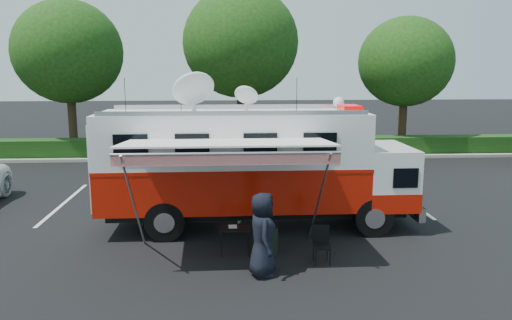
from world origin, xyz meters
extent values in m
plane|color=black|center=(0.00, 0.00, 0.00)|extent=(120.00, 120.00, 0.00)
cube|color=#9E998E|center=(4.00, 11.00, 0.07)|extent=(60.00, 0.35, 0.15)
cube|color=black|center=(4.00, 11.90, 0.50)|extent=(60.00, 1.20, 1.00)
cylinder|color=black|center=(-9.00, 13.00, 2.20)|extent=(0.44, 0.44, 4.40)
ellipsoid|color=#14380F|center=(-9.00, 13.00, 5.46)|extent=(5.63, 5.63, 5.35)
cylinder|color=black|center=(0.00, 13.00, 2.40)|extent=(0.44, 0.44, 4.80)
ellipsoid|color=#14380F|center=(0.00, 13.00, 5.95)|extent=(6.14, 6.14, 5.84)
cylinder|color=black|center=(9.00, 13.00, 2.00)|extent=(0.44, 0.44, 4.00)
ellipsoid|color=#14380F|center=(9.00, 13.00, 4.96)|extent=(5.12, 5.12, 4.86)
cube|color=silver|center=(-6.50, 3.00, 0.00)|extent=(0.12, 5.50, 0.01)
cube|color=silver|center=(-0.50, 3.00, 0.00)|extent=(0.12, 5.50, 0.01)
cube|color=silver|center=(5.50, 3.00, 0.00)|extent=(0.12, 5.50, 0.01)
cube|color=black|center=(0.00, 0.00, 0.54)|extent=(8.48, 1.38, 0.30)
cylinder|color=black|center=(3.15, -1.08, 0.54)|extent=(1.08, 0.32, 1.08)
cylinder|color=black|center=(3.15, 1.08, 0.54)|extent=(1.08, 0.32, 1.08)
cylinder|color=black|center=(-2.56, -1.08, 0.54)|extent=(1.08, 0.32, 1.08)
cylinder|color=black|center=(-2.56, 1.08, 0.54)|extent=(1.08, 0.32, 1.08)
cube|color=silver|center=(4.48, 0.00, 0.59)|extent=(0.20, 2.46, 0.39)
cube|color=silver|center=(3.75, 0.00, 1.53)|extent=(1.38, 2.46, 1.68)
cube|color=#B31507|center=(3.75, 0.00, 0.94)|extent=(1.40, 2.48, 0.54)
cube|color=black|center=(4.39, 0.00, 1.82)|extent=(0.12, 2.16, 0.69)
cube|color=#B31507|center=(-0.69, 0.00, 1.28)|extent=(7.49, 2.46, 1.18)
cube|color=#B31507|center=(-0.69, 0.00, 1.87)|extent=(7.51, 2.48, 0.10)
cube|color=silver|center=(-0.69, 0.00, 2.61)|extent=(7.49, 2.46, 1.38)
cube|color=silver|center=(-0.69, 0.00, 3.34)|extent=(7.49, 2.46, 0.08)
cube|color=#CC0505|center=(2.66, 0.00, 3.48)|extent=(0.54, 0.94, 0.16)
sphere|color=silver|center=(2.56, 0.99, 3.58)|extent=(0.34, 0.34, 0.34)
ellipsoid|color=silver|center=(-1.77, -0.15, 4.04)|extent=(1.18, 1.18, 0.35)
ellipsoid|color=silver|center=(-0.30, 0.20, 3.84)|extent=(0.69, 0.69, 0.20)
cylinder|color=black|center=(-3.75, 0.39, 3.84)|extent=(0.02, 0.02, 0.99)
cylinder|color=black|center=(-2.17, 0.39, 3.84)|extent=(0.02, 0.02, 0.99)
cylinder|color=black|center=(1.18, 0.39, 3.84)|extent=(0.02, 0.02, 0.99)
cube|color=silver|center=(-0.89, -2.41, 2.86)|extent=(4.93, 2.36, 0.20)
cube|color=red|center=(-0.89, -3.58, 2.68)|extent=(4.93, 0.04, 0.28)
cylinder|color=#B2B2B7|center=(-0.89, -3.60, 2.80)|extent=(4.93, 0.07, 0.07)
cylinder|color=#B2B2B7|center=(-3.10, -2.49, 1.40)|extent=(0.05, 2.55, 2.84)
cylinder|color=#B2B2B7|center=(1.33, -2.49, 1.40)|extent=(0.05, 2.55, 2.84)
imported|color=black|center=(-0.12, -3.53, 0.00)|extent=(0.65, 0.96, 1.91)
cube|color=black|center=(-0.71, -2.19, 0.68)|extent=(0.84, 0.61, 0.04)
cylinder|color=black|center=(-1.05, -2.40, 0.34)|extent=(0.02, 0.02, 0.68)
cylinder|color=black|center=(-1.05, -1.98, 0.34)|extent=(0.02, 0.02, 0.68)
cylinder|color=black|center=(-0.37, -2.40, 0.34)|extent=(0.02, 0.02, 0.68)
cylinder|color=black|center=(-0.37, -1.98, 0.34)|extent=(0.02, 0.02, 0.68)
cube|color=silver|center=(-0.76, -2.14, 0.70)|extent=(0.21, 0.29, 0.01)
cube|color=black|center=(1.35, -2.95, 0.42)|extent=(0.50, 0.50, 0.04)
cube|color=black|center=(1.35, -2.74, 0.66)|extent=(0.42, 0.12, 0.47)
cylinder|color=black|center=(1.18, -3.12, 0.21)|extent=(0.02, 0.02, 0.42)
cylinder|color=black|center=(1.18, -2.78, 0.21)|extent=(0.02, 0.02, 0.42)
cylinder|color=black|center=(1.51, -3.12, 0.21)|extent=(0.02, 0.02, 0.42)
cylinder|color=black|center=(1.51, -2.78, 0.21)|extent=(0.02, 0.02, 0.42)
cylinder|color=black|center=(0.14, -2.25, 0.36)|extent=(0.47, 0.47, 0.72)
cylinder|color=black|center=(0.14, -2.25, 0.74)|extent=(0.50, 0.50, 0.04)
camera|label=1|loc=(-0.95, -14.10, 4.58)|focal=35.00mm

